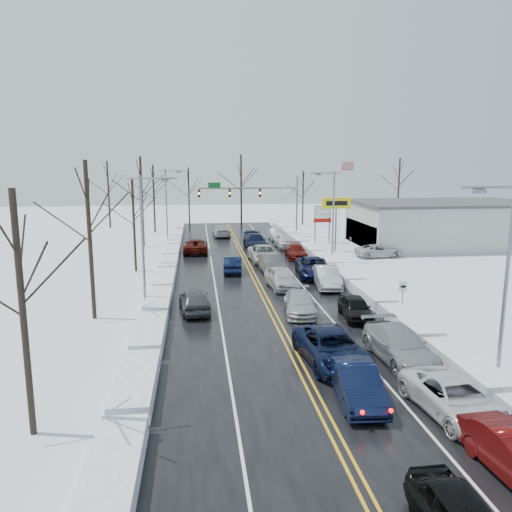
{
  "coord_description": "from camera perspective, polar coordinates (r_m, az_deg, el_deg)",
  "views": [
    {
      "loc": [
        -4.85,
        -37.7,
        9.84
      ],
      "look_at": [
        -0.24,
        0.99,
        2.5
      ],
      "focal_mm": 35.0,
      "sensor_mm": 36.0,
      "label": 1
    }
  ],
  "objects": [
    {
      "name": "oncoming_car_1",
      "position": [
        55.49,
        -6.92,
        0.38
      ],
      "size": [
        2.66,
        5.7,
        1.58
      ],
      "primitive_type": "imported",
      "rotation": [
        0.0,
        0.0,
        3.13
      ],
      "color": "#4F100A",
      "rests_on": "ground"
    },
    {
      "name": "queued_car_11",
      "position": [
        26.69,
        16.0,
        -11.41
      ],
      "size": [
        2.6,
        5.74,
        1.63
      ],
      "primitive_type": "imported",
      "rotation": [
        0.0,
        0.0,
        0.06
      ],
      "color": "gray",
      "rests_on": "ground"
    },
    {
      "name": "tree_far_c",
      "position": [
        77.03,
        -1.71,
        9.06
      ],
      "size": [
        4.4,
        4.4,
        11.0
      ],
      "color": "#2D231C",
      "rests_on": "ground"
    },
    {
      "name": "oncoming_car_2",
      "position": [
        67.28,
        -3.98,
        2.24
      ],
      "size": [
        2.4,
        5.43,
        1.55
      ],
      "primitive_type": "imported",
      "rotation": [
        0.0,
        0.0,
        3.19
      ],
      "color": "#BDBDC0",
      "rests_on": "ground"
    },
    {
      "name": "used_vehicles_sign",
      "position": [
        61.98,
        7.6,
        4.54
      ],
      "size": [
        2.2,
        0.22,
        4.65
      ],
      "color": "slate",
      "rests_on": "ground"
    },
    {
      "name": "parked_car_2",
      "position": [
        64.65,
        11.15,
        1.71
      ],
      "size": [
        2.23,
        4.53,
        1.49
      ],
      "primitive_type": "imported",
      "rotation": [
        0.0,
        0.0,
        3.03
      ],
      "color": "#3E4043",
      "rests_on": "ground"
    },
    {
      "name": "queued_car_15",
      "position": [
        52.22,
        4.59,
        -0.23
      ],
      "size": [
        2.25,
        4.95,
        1.4
      ],
      "primitive_type": "imported",
      "rotation": [
        0.0,
        0.0,
        -0.06
      ],
      "color": "#510E0A",
      "rests_on": "ground"
    },
    {
      "name": "queued_car_3",
      "position": [
        33.35,
        5.01,
        -6.54
      ],
      "size": [
        2.51,
        5.01,
        1.4
      ],
      "primitive_type": "imported",
      "rotation": [
        0.0,
        0.0,
        -0.12
      ],
      "color": "#ABAFB4",
      "rests_on": "ground"
    },
    {
      "name": "ground",
      "position": [
        39.26,
        0.52,
        -3.85
      ],
      "size": [
        160.0,
        160.0,
        0.0
      ],
      "primitive_type": "plane",
      "color": "silver",
      "rests_on": "ground"
    },
    {
      "name": "flagpole",
      "position": [
        70.7,
        9.74,
        7.35
      ],
      "size": [
        1.87,
        1.2,
        10.0
      ],
      "color": "silver",
      "rests_on": "ground"
    },
    {
      "name": "queued_car_8",
      "position": [
        61.54,
        -0.4,
        1.47
      ],
      "size": [
        1.98,
        4.91,
        1.67
      ],
      "primitive_type": "imported",
      "rotation": [
        0.0,
        0.0,
        -0.0
      ],
      "color": "black",
      "rests_on": "ground"
    },
    {
      "name": "queued_car_10",
      "position": [
        22.11,
        21.63,
        -16.57
      ],
      "size": [
        2.96,
        5.51,
        1.47
      ],
      "primitive_type": "imported",
      "rotation": [
        0.0,
        0.0,
        0.1
      ],
      "color": "silver",
      "rests_on": "ground"
    },
    {
      "name": "oncoming_car_3",
      "position": [
        33.83,
        -7.01,
        -6.33
      ],
      "size": [
        2.33,
        4.85,
        1.6
      ],
      "primitive_type": "imported",
      "rotation": [
        0.0,
        0.0,
        3.24
      ],
      "color": "#45484B",
      "rests_on": "ground"
    },
    {
      "name": "streetlight_se",
      "position": [
        24.11,
        26.41,
        -1.3
      ],
      "size": [
        3.2,
        0.25,
        9.0
      ],
      "color": "slate",
      "rests_on": "ground"
    },
    {
      "name": "queued_car_14",
      "position": [
        43.89,
        6.57,
        -2.36
      ],
      "size": [
        3.3,
        6.17,
        1.65
      ],
      "primitive_type": "imported",
      "rotation": [
        0.0,
        0.0,
        -0.1
      ],
      "color": "black",
      "rests_on": "ground"
    },
    {
      "name": "queued_car_17",
      "position": [
        64.35,
        2.29,
        1.87
      ],
      "size": [
        1.61,
        4.56,
        1.5
      ],
      "primitive_type": "imported",
      "rotation": [
        0.0,
        0.0,
        -0.01
      ],
      "color": "#9A9DA2",
      "rests_on": "ground"
    },
    {
      "name": "tree_far_e",
      "position": [
        85.31,
        16.04,
        8.58
      ],
      "size": [
        4.2,
        4.2,
        10.5
      ],
      "color": "#2D231C",
      "rests_on": "ground"
    },
    {
      "name": "tree_far_d",
      "position": [
        80.08,
        5.41,
        7.83
      ],
      "size": [
        3.4,
        3.4,
        8.5
      ],
      "color": "#2D231C",
      "rests_on": "ground"
    },
    {
      "name": "tree_left_b",
      "position": [
        32.51,
        -18.65,
        5.07
      ],
      "size": [
        4.0,
        4.0,
        10.0
      ],
      "color": "#2D231C",
      "rests_on": "ground"
    },
    {
      "name": "queued_car_6",
      "position": [
        50.13,
        0.92,
        -0.65
      ],
      "size": [
        2.95,
        5.99,
        1.64
      ],
      "primitive_type": "imported",
      "rotation": [
        0.0,
        0.0,
        0.04
      ],
      "color": "#ADB1B6",
      "rests_on": "ground"
    },
    {
      "name": "tree_left_c",
      "position": [
        46.21,
        -13.86,
        5.52
      ],
      "size": [
        3.4,
        3.4,
        8.5
      ],
      "color": "#2D231C",
      "rests_on": "ground"
    },
    {
      "name": "streetlight_sw",
      "position": [
        34.17,
        -12.54,
        2.79
      ],
      "size": [
        3.2,
        0.25,
        9.0
      ],
      "color": "slate",
      "rests_on": "ground"
    },
    {
      "name": "queued_car_4",
      "position": [
        39.75,
        2.88,
        -3.68
      ],
      "size": [
        2.42,
        5.0,
        1.64
      ],
      "primitive_type": "imported",
      "rotation": [
        0.0,
        0.0,
        0.1
      ],
      "color": "silver",
      "rests_on": "ground"
    },
    {
      "name": "tree_left_e",
      "position": [
        72.01,
        -11.64,
        7.9
      ],
      "size": [
        3.8,
        3.8,
        9.5
      ],
      "color": "#2D231C",
      "rests_on": "ground"
    },
    {
      "name": "parked_car_0",
      "position": [
        54.06,
        13.81,
        -0.13
      ],
      "size": [
        4.98,
        2.53,
        1.35
      ],
      "primitive_type": "imported",
      "rotation": [
        0.0,
        0.0,
        1.63
      ],
      "color": "silver",
      "rests_on": "ground"
    },
    {
      "name": "queued_car_1",
      "position": [
        22.22,
        11.32,
        -15.85
      ],
      "size": [
        1.95,
        4.81,
        1.55
      ],
      "primitive_type": "imported",
      "rotation": [
        0.0,
        0.0,
        -0.07
      ],
      "color": "black",
      "rests_on": "ground"
    },
    {
      "name": "dealership_building",
      "position": [
        63.12,
        20.47,
        3.46
      ],
      "size": [
        20.4,
        12.4,
        5.3
      ],
      "color": "#B2B2AD",
      "rests_on": "ground"
    },
    {
      "name": "snow_bank_left",
      "position": [
        40.99,
        -10.46,
        -3.4
      ],
      "size": [
        1.65,
        72.0,
        0.8
      ],
      "primitive_type": "cube",
      "color": "white",
      "rests_on": "ground"
    },
    {
      "name": "queued_car_16",
      "position": [
        58.27,
        3.27,
        0.93
      ],
      "size": [
        2.09,
        4.91,
        1.65
      ],
      "primitive_type": "imported",
      "rotation": [
        0.0,
        0.0,
        0.03
      ],
      "color": "silver",
      "rests_on": "ground"
    },
    {
      "name": "tree_far_b",
      "position": [
        78.78,
        -7.7,
        7.99
      ],
      "size": [
        3.6,
        3.6,
        9.0
      ],
      "color": "#2D231C",
      "rests_on": "ground"
    },
    {
      "name": "oncoming_car_0",
      "position": [
        45.42,
        -2.66,
        -1.85
      ],
      "size": [
        1.92,
        4.62,
        1.48
      ],
      "primitive_type": "imported",
      "rotation": [
        0.0,
        0.0,
        3.06
      ],
      "color": "black",
      "rests_on": "ground"
    },
    {
      "name": "parked_car_1",
      "position": [
        58.97,
        14.97,
        0.7
      ],
      "size": [
        2.2,
        5.05,
        1.44
      ],
      "primitive_type": "imported",
      "rotation": [
        0.0,
        0.0,
        0.03
      ],
      "color": "#414346",
      "rests_on": "ground"
    },
    {
      "name": "queued_car_7",
      "position": [
        57.71,
        -0.07,
        0.85
      ],
      "size": [
        2.62,
        5.86,
        1.67
      ],
      "primitive_type": "imported",
      "rotation": [
        0.0,
        0.0,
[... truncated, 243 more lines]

